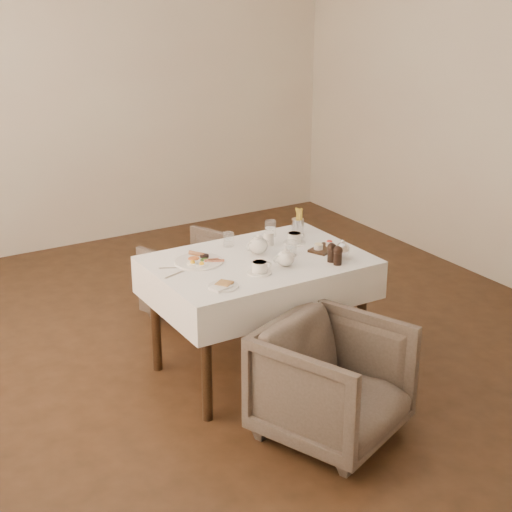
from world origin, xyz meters
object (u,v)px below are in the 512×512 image
at_px(armchair_far, 198,279).
at_px(teapot_centre, 258,244).
at_px(breakfast_plate, 199,261).
at_px(table, 258,277).
at_px(armchair_near, 333,383).

xyz_separation_m(armchair_far, teapot_centre, (-0.01, -0.85, 0.53)).
bearing_deg(breakfast_plate, teapot_centre, -16.65).
bearing_deg(teapot_centre, armchair_far, 85.36).
height_order(breakfast_plate, teapot_centre, teapot_centre).
xyz_separation_m(table, armchair_near, (-0.03, -0.82, -0.32)).
relative_size(breakfast_plate, teapot_centre, 1.75).
xyz_separation_m(table, armchair_far, (0.05, 0.92, -0.35)).
xyz_separation_m(armchair_near, teapot_centre, (0.08, 0.90, 0.50)).
height_order(armchair_near, armchair_far, armchair_near).
bearing_deg(teapot_centre, armchair_near, -98.89).
height_order(armchair_far, breakfast_plate, breakfast_plate).
distance_m(armchair_near, breakfast_plate, 1.10).
distance_m(table, armchair_near, 0.88).
distance_m(armchair_near, teapot_centre, 1.03).
distance_m(table, teapot_centre, 0.20).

